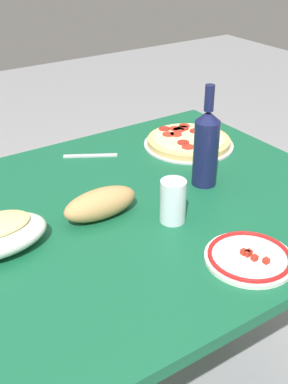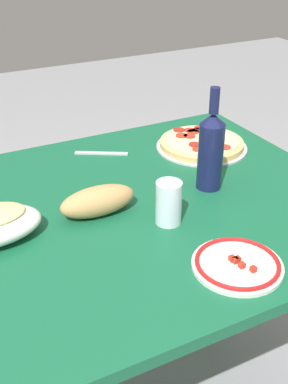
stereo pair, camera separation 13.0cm
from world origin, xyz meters
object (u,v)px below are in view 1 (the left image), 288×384
at_px(wine_bottle, 206,146).
at_px(bread_loaf, 100,203).
at_px(pepperoni_pizza, 189,141).
at_px(water_glass, 173,201).
at_px(side_plate_near, 249,257).
at_px(dining_table, 144,241).

height_order(wine_bottle, bread_loaf, wine_bottle).
height_order(pepperoni_pizza, wine_bottle, wine_bottle).
distance_m(pepperoni_pizza, water_glass, 0.46).
distance_m(wine_bottle, bread_loaf, 0.34).
height_order(side_plate_near, bread_loaf, bread_loaf).
xyz_separation_m(dining_table, bread_loaf, (0.13, -0.00, 0.17)).
bearing_deg(side_plate_near, water_glass, -79.03).
relative_size(pepperoni_pizza, water_glass, 2.66).
relative_size(side_plate_near, bread_loaf, 1.00).
relative_size(dining_table, wine_bottle, 3.85).
relative_size(pepperoni_pizza, side_plate_near, 1.49).
bearing_deg(dining_table, water_glass, 94.22).
xyz_separation_m(pepperoni_pizza, side_plate_near, (0.27, 0.56, -0.01)).
height_order(dining_table, side_plate_near, side_plate_near).
bearing_deg(side_plate_near, pepperoni_pizza, -115.90).
bearing_deg(pepperoni_pizza, side_plate_near, 64.10).
relative_size(dining_table, bread_loaf, 5.56).
height_order(dining_table, pepperoni_pizza, pepperoni_pizza).
distance_m(water_glass, side_plate_near, 0.24).
height_order(wine_bottle, side_plate_near, wine_bottle).
xyz_separation_m(wine_bottle, water_glass, (0.19, 0.11, -0.06)).
distance_m(dining_table, bread_loaf, 0.21).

